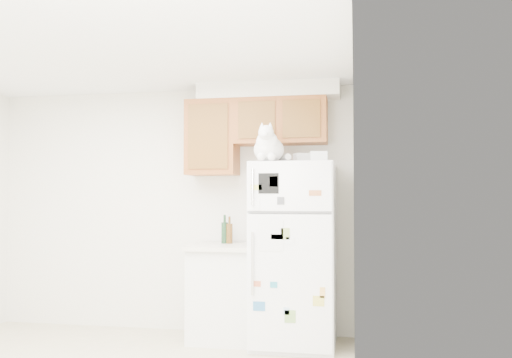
% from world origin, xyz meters
% --- Properties ---
extents(room_shell, '(3.84, 4.04, 2.52)m').
position_xyz_m(room_shell, '(0.12, 0.24, 1.67)').
color(room_shell, silver).
rests_on(room_shell, ground_plane).
extents(refrigerator, '(0.76, 0.78, 1.70)m').
position_xyz_m(refrigerator, '(1.35, 1.61, 0.85)').
color(refrigerator, white).
rests_on(refrigerator, ground_plane).
extents(base_counter, '(0.64, 0.64, 0.92)m').
position_xyz_m(base_counter, '(0.66, 1.68, 0.46)').
color(base_counter, white).
rests_on(base_counter, ground_plane).
extents(cat, '(0.34, 0.49, 0.35)m').
position_xyz_m(cat, '(1.15, 1.37, 1.83)').
color(cat, white).
rests_on(cat, refrigerator).
extents(storage_box_back, '(0.22, 0.19, 0.10)m').
position_xyz_m(storage_box_back, '(1.43, 1.77, 1.75)').
color(storage_box_back, white).
rests_on(storage_box_back, refrigerator).
extents(storage_box_front, '(0.16, 0.13, 0.09)m').
position_xyz_m(storage_box_front, '(1.59, 1.44, 1.74)').
color(storage_box_front, white).
rests_on(storage_box_front, refrigerator).
extents(bottle_green, '(0.07, 0.07, 0.28)m').
position_xyz_m(bottle_green, '(0.63, 1.81, 1.06)').
color(bottle_green, '#19381E').
rests_on(bottle_green, base_counter).
extents(bottle_amber, '(0.06, 0.06, 0.27)m').
position_xyz_m(bottle_amber, '(0.68, 1.80, 1.05)').
color(bottle_amber, '#593814').
rests_on(bottle_amber, base_counter).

